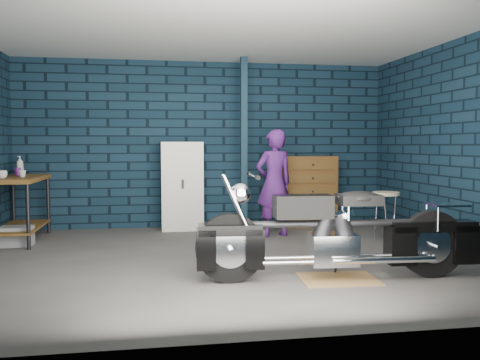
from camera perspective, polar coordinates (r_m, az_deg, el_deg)
The scene contains 15 objects.
ground at distance 6.05m, azimuth -1.57°, elevation -8.91°, with size 6.00×6.00×0.00m, color #514E4B.
room_walls at distance 6.47m, azimuth -2.29°, elevation 8.88°, with size 6.02×5.01×2.71m.
support_post at distance 7.91m, azimuth 0.43°, elevation 3.98°, with size 0.10×0.10×2.70m, color #112836.
workbench at distance 7.72m, azimuth -23.46°, elevation -3.01°, with size 0.60×1.40×0.91m, color brown.
drip_mat at distance 5.29m, azimuth 11.00°, elevation -10.85°, with size 0.76×0.57×0.01m, color olive.
motorcycle at distance 5.18m, azimuth 11.08°, elevation -5.14°, with size 2.43×0.66×1.07m, color black, non-canonical shape.
person at distance 7.48m, azimuth 3.85°, elevation -0.34°, with size 0.58×0.38×1.57m, color #501E71.
storage_bin at distance 7.45m, azimuth -23.84°, elevation -5.79°, with size 0.42×0.30×0.26m, color gray.
locker at distance 8.11m, azimuth -6.53°, elevation -0.66°, with size 0.65×0.46×1.39m, color silver.
tool_chest at distance 8.48m, azimuth 7.67°, elevation -1.25°, with size 0.87×0.48×1.16m, color brown.
shop_stool at distance 7.46m, azimuth 16.02°, elevation -3.92°, with size 0.38×0.38×0.69m, color beige, non-canonical shape.
cup_a at distance 7.30m, azimuth -25.17°, elevation 0.56°, with size 0.13×0.13×0.11m, color beige.
cup_b at distance 7.51m, azimuth -23.25°, elevation 0.65°, with size 0.10×0.10×0.09m, color beige.
mug_purple at distance 7.82m, azimuth -23.70°, elevation 0.85°, with size 0.09×0.09×0.12m, color #641C70.
bottle at distance 8.19m, azimuth -23.48°, elevation 1.54°, with size 0.11×0.11×0.28m, color gray.
Camera 1 is at (-0.80, -5.84, 1.35)m, focal length 38.00 mm.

